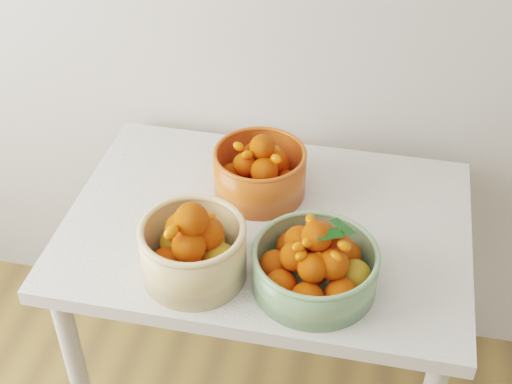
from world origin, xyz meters
TOP-DOWN VIEW (x-y plane):
  - table at (-0.30, 1.60)m, footprint 1.00×0.70m
  - bowl_cream at (-0.43, 1.39)m, footprint 0.32×0.32m
  - bowl_green at (-0.15, 1.41)m, footprint 0.35×0.35m
  - bowl_orange at (-0.34, 1.71)m, footprint 0.27×0.27m

SIDE VIEW (x-z plane):
  - table at x=-0.30m, z-range 0.28..1.03m
  - bowl_green at x=-0.15m, z-range 0.72..0.90m
  - bowl_orange at x=-0.34m, z-range 0.73..0.90m
  - bowl_cream at x=-0.43m, z-range 0.73..0.93m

